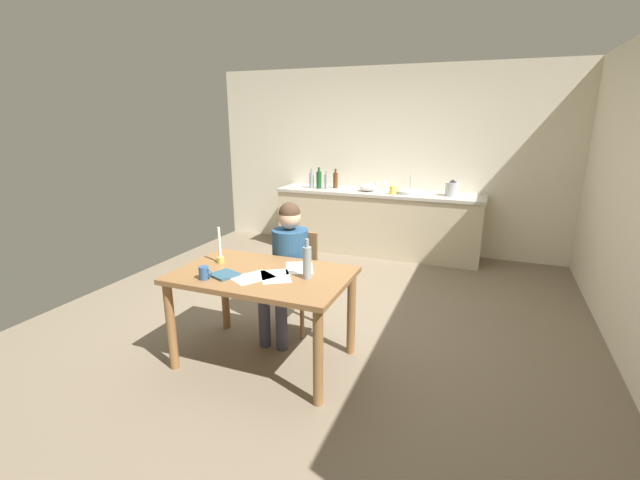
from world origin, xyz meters
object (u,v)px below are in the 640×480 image
(chair_at_table, at_px, (294,275))
(wine_glass_near_sink, at_px, (385,182))
(bottle_oil, at_px, (312,180))
(bottle_wine_red, at_px, (327,181))
(stovetop_kettle, at_px, (452,189))
(wine_glass_by_kettle, at_px, (377,182))
(book_magazine, at_px, (224,275))
(teacup_on_counter, at_px, (393,190))
(bottle_vinegar, at_px, (319,179))
(bottle_sauce, at_px, (335,180))
(coffee_mug, at_px, (204,273))
(mixing_bowl, at_px, (368,187))
(sink_unit, at_px, (409,192))
(person_seated, at_px, (287,261))
(dining_table, at_px, (263,286))
(candlestick, at_px, (220,253))
(wine_bottle_on_table, at_px, (307,262))

(chair_at_table, distance_m, wine_glass_near_sink, 2.72)
(bottle_oil, distance_m, bottle_wine_red, 0.24)
(stovetop_kettle, height_order, wine_glass_by_kettle, stovetop_kettle)
(book_magazine, xyz_separation_m, wine_glass_near_sink, (0.39, 3.49, 0.25))
(teacup_on_counter, bearing_deg, bottle_vinegar, 175.00)
(bottle_sauce, height_order, wine_glass_by_kettle, bottle_sauce)
(bottle_vinegar, xyz_separation_m, wine_glass_near_sink, (0.94, 0.20, -0.02))
(coffee_mug, distance_m, bottle_wine_red, 3.43)
(book_magazine, xyz_separation_m, mixing_bowl, (0.19, 3.32, 0.19))
(sink_unit, height_order, bottle_sauce, bottle_sauce)
(book_magazine, bearing_deg, coffee_mug, -109.92)
(sink_unit, bearing_deg, coffee_mug, -103.92)
(stovetop_kettle, height_order, wine_glass_near_sink, stovetop_kettle)
(coffee_mug, bearing_deg, bottle_wine_red, 95.58)
(person_seated, bearing_deg, dining_table, -85.71)
(book_magazine, relative_size, mixing_bowl, 0.75)
(sink_unit, bearing_deg, teacup_on_counter, -140.43)
(sink_unit, height_order, wine_glass_near_sink, sink_unit)
(dining_table, xyz_separation_m, person_seated, (-0.04, 0.52, 0.03))
(sink_unit, bearing_deg, bottle_vinegar, -177.54)
(candlestick, distance_m, teacup_on_counter, 3.04)
(person_seated, relative_size, coffee_mug, 10.82)
(person_seated, bearing_deg, wine_bottle_on_table, -50.76)
(wine_glass_near_sink, xyz_separation_m, wine_glass_by_kettle, (-0.11, 0.00, 0.00))
(book_magazine, relative_size, bottle_vinegar, 0.58)
(bottle_wine_red, relative_size, bottle_sauce, 0.91)
(wine_bottle_on_table, xyz_separation_m, bottle_oil, (-1.27, 3.11, 0.14))
(coffee_mug, xyz_separation_m, bottle_sauce, (-0.24, 3.53, 0.22))
(book_magazine, bearing_deg, mixing_bowl, 107.91)
(coffee_mug, height_order, candlestick, candlestick)
(candlestick, xyz_separation_m, book_magazine, (0.20, -0.25, -0.08))
(chair_at_table, xyz_separation_m, wine_bottle_on_table, (0.41, -0.64, 0.38))
(teacup_on_counter, bearing_deg, wine_bottle_on_table, -89.53)
(dining_table, xyz_separation_m, bottle_vinegar, (-0.78, 3.12, 0.39))
(bottle_oil, relative_size, wine_glass_by_kettle, 1.82)
(book_magazine, distance_m, bottle_oil, 3.38)
(mixing_bowl, bearing_deg, book_magazine, -93.26)
(dining_table, height_order, chair_at_table, chair_at_table)
(person_seated, xyz_separation_m, bottle_sauce, (-0.53, 2.73, 0.34))
(bottle_sauce, height_order, wine_glass_near_sink, bottle_sauce)
(bottle_vinegar, bearing_deg, bottle_sauce, 30.19)
(candlestick, height_order, wine_bottle_on_table, wine_bottle_on_table)
(candlestick, xyz_separation_m, wine_glass_by_kettle, (0.48, 3.24, 0.17))
(mixing_bowl, distance_m, wine_glass_near_sink, 0.27)
(bottle_sauce, distance_m, wine_glass_by_kettle, 0.62)
(bottle_oil, bearing_deg, bottle_wine_red, -1.43)
(bottle_vinegar, bearing_deg, candlestick, -83.54)
(bottle_wine_red, relative_size, teacup_on_counter, 2.01)
(chair_at_table, xyz_separation_m, bottle_sauce, (-0.52, 2.58, 0.52))
(coffee_mug, relative_size, stovetop_kettle, 0.50)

